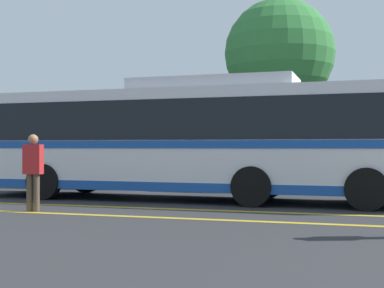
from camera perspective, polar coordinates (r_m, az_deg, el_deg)
ground_plane at (r=15.51m, az=-3.98°, el=-5.75°), size 220.00×220.00×0.00m
lane_strip_0 at (r=12.79m, az=-2.78°, el=-6.90°), size 32.77×0.20×0.01m
lane_strip_1 at (r=11.37m, az=-5.33°, el=-7.74°), size 32.77×0.20×0.01m
curb_strip at (r=19.73m, az=4.11°, el=-4.36°), size 40.77×0.36×0.15m
transit_bus at (r=14.80m, az=0.05°, el=0.66°), size 13.15×2.93×3.33m
parked_car_1 at (r=19.84m, az=-11.34°, el=-2.54°), size 4.09×2.19×1.36m
parked_car_2 at (r=18.03m, az=5.49°, el=-2.74°), size 4.20×2.03×1.39m
pedestrian_2 at (r=12.70m, az=-16.59°, el=-2.40°), size 0.44×0.26×1.76m
tree_0 at (r=22.57m, az=9.30°, el=9.47°), size 4.50×4.50×7.56m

